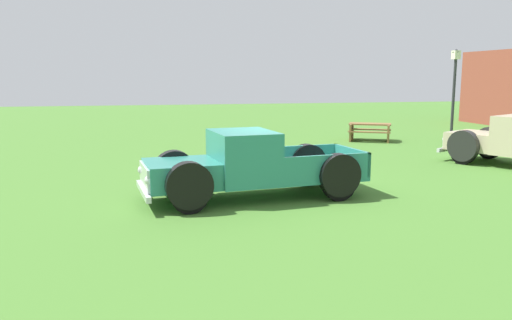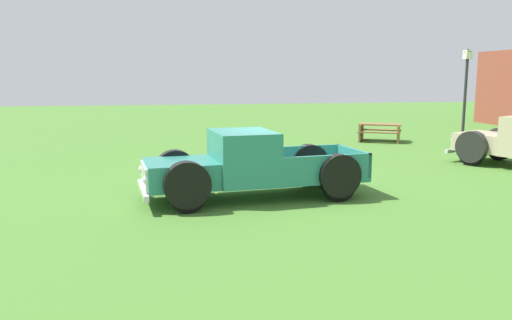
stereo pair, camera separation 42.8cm
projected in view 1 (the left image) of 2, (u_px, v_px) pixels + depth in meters
ground_plane at (279, 189)px, 12.99m from camera, size 80.00×80.00×0.00m
pickup_truck_foreground at (241, 167)px, 11.78m from camera, size 2.51×5.36×1.59m
lamp_post_near at (454, 94)px, 21.60m from camera, size 0.36×0.36×3.96m
picnic_table at (370, 130)px, 22.54m from camera, size 2.15×2.28×0.78m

